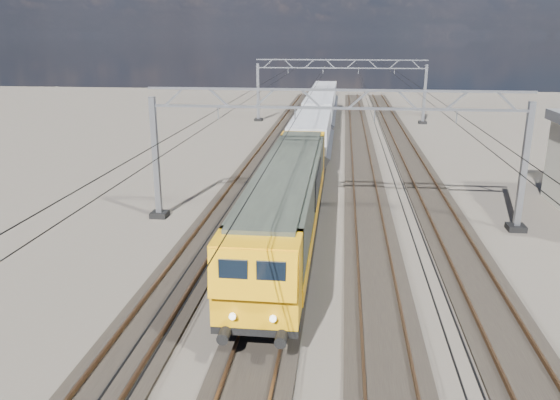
# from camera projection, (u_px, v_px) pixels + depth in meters

# --- Properties ---
(ground) EXTENTS (160.00, 160.00, 0.00)m
(ground) POSITION_uv_depth(u_px,v_px,m) (329.00, 251.00, 25.42)
(ground) COLOR #2C2721
(ground) RESTS_ON ground
(track_outer_west) EXTENTS (2.60, 140.00, 0.30)m
(track_outer_west) POSITION_uv_depth(u_px,v_px,m) (203.00, 245.00, 26.05)
(track_outer_west) COLOR black
(track_outer_west) RESTS_ON ground
(track_loco) EXTENTS (2.60, 140.00, 0.30)m
(track_loco) POSITION_uv_depth(u_px,v_px,m) (287.00, 248.00, 25.61)
(track_loco) COLOR black
(track_loco) RESTS_ON ground
(track_inner_east) EXTENTS (2.60, 140.00, 0.30)m
(track_inner_east) POSITION_uv_depth(u_px,v_px,m) (373.00, 252.00, 25.18)
(track_inner_east) COLOR black
(track_inner_east) RESTS_ON ground
(track_outer_east) EXTENTS (2.60, 140.00, 0.30)m
(track_outer_east) POSITION_uv_depth(u_px,v_px,m) (462.00, 256.00, 24.74)
(track_outer_east) COLOR black
(track_outer_east) RESTS_ON ground
(catenary_gantry_mid) EXTENTS (19.90, 0.90, 7.11)m
(catenary_gantry_mid) POSITION_uv_depth(u_px,v_px,m) (333.00, 152.00, 28.09)
(catenary_gantry_mid) COLOR gray
(catenary_gantry_mid) RESTS_ON ground
(catenary_gantry_far) EXTENTS (19.90, 0.90, 7.11)m
(catenary_gantry_far) POSITION_uv_depth(u_px,v_px,m) (340.00, 88.00, 62.34)
(catenary_gantry_far) COLOR gray
(catenary_gantry_far) RESTS_ON ground
(overhead_wires) EXTENTS (12.03, 140.00, 0.53)m
(overhead_wires) POSITION_uv_depth(u_px,v_px,m) (336.00, 106.00, 31.37)
(overhead_wires) COLOR black
(overhead_wires) RESTS_ON ground
(locomotive) EXTENTS (2.76, 21.10, 3.62)m
(locomotive) POSITION_uv_depth(u_px,v_px,m) (288.00, 199.00, 25.46)
(locomotive) COLOR black
(locomotive) RESTS_ON ground
(hopper_wagon_lead) EXTENTS (3.38, 13.00, 3.25)m
(hopper_wagon_lead) POSITION_uv_depth(u_px,v_px,m) (311.00, 135.00, 42.31)
(hopper_wagon_lead) COLOR black
(hopper_wagon_lead) RESTS_ON ground
(hopper_wagon_mid) EXTENTS (3.38, 13.00, 3.25)m
(hopper_wagon_mid) POSITION_uv_depth(u_px,v_px,m) (319.00, 111.00, 55.82)
(hopper_wagon_mid) COLOR black
(hopper_wagon_mid) RESTS_ON ground
(hopper_wagon_third) EXTENTS (3.38, 13.00, 3.25)m
(hopper_wagon_third) POSITION_uv_depth(u_px,v_px,m) (324.00, 97.00, 69.33)
(hopper_wagon_third) COLOR black
(hopper_wagon_third) RESTS_ON ground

